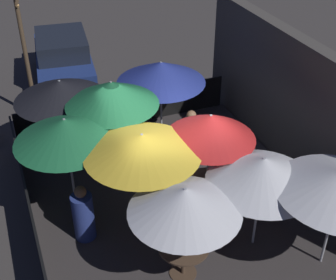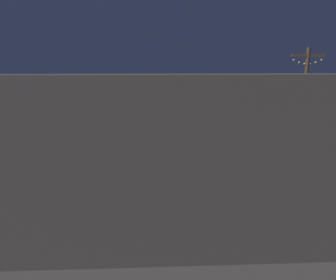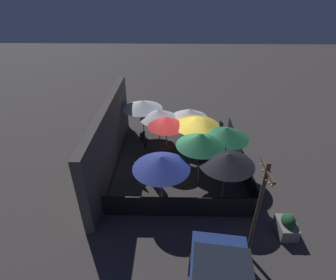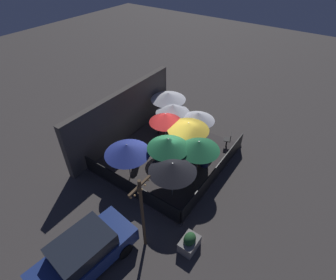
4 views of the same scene
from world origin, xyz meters
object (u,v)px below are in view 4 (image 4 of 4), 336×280
at_px(patio_umbrella_2, 199,145).
at_px(patio_umbrella_3, 172,167).
at_px(patio_umbrella_0, 198,116).
at_px(parked_car_0, 84,253).
at_px(patio_chair_0, 158,126).
at_px(dining_table_1, 166,139).
at_px(patio_chair_1, 131,148).
at_px(light_post, 142,212).
at_px(patio_umbrella_1, 166,118).
at_px(patio_chair_2, 228,139).
at_px(patio_umbrella_5, 168,143).
at_px(patio_umbrella_8, 173,109).
at_px(patio_umbrella_6, 127,149).
at_px(patio_umbrella_7, 188,126).
at_px(planter_box, 189,242).
at_px(patron_0, 137,155).
at_px(patio_umbrella_4, 168,96).
at_px(patron_1, 205,158).
at_px(dining_table_0, 197,133).

distance_m(patio_umbrella_2, patio_umbrella_3, 1.90).
height_order(patio_umbrella_0, parked_car_0, patio_umbrella_0).
bearing_deg(patio_chair_0, dining_table_1, 0.00).
distance_m(patio_chair_1, light_post, 5.80).
xyz_separation_m(patio_umbrella_3, patio_chair_0, (3.71, 3.65, -1.43)).
distance_m(patio_umbrella_1, patio_chair_2, 4.01).
xyz_separation_m(patio_umbrella_1, patio_umbrella_5, (-1.85, -1.48, 0.12)).
height_order(patio_umbrella_3, patio_umbrella_8, patio_umbrella_3).
height_order(patio_umbrella_6, patio_umbrella_8, patio_umbrella_6).
height_order(patio_umbrella_0, patio_umbrella_7, patio_umbrella_7).
bearing_deg(patio_umbrella_1, patio_umbrella_0, -38.12).
bearing_deg(planter_box, light_post, 119.49).
distance_m(patio_umbrella_1, dining_table_1, 1.48).
height_order(patio_chair_2, parked_car_0, parked_car_0).
relative_size(patio_umbrella_6, light_post, 0.59).
xyz_separation_m(planter_box, light_post, (-0.90, 1.59, 1.77)).
distance_m(patio_umbrella_0, patron_0, 4.14).
bearing_deg(patron_0, patio_umbrella_3, 5.96).
relative_size(patio_umbrella_8, light_post, 0.55).
xyz_separation_m(patio_umbrella_8, light_post, (-6.84, -3.30, 0.20)).
bearing_deg(patio_chair_1, parked_car_0, -118.46).
xyz_separation_m(patio_umbrella_8, patio_chair_2, (0.84, -3.41, -1.31)).
relative_size(patio_umbrella_4, planter_box, 2.50).
distance_m(patio_umbrella_4, light_post, 8.86).
height_order(patio_umbrella_7, patio_chair_1, patio_umbrella_7).
bearing_deg(dining_table_1, patio_umbrella_0, -38.12).
bearing_deg(patio_chair_0, patio_chair_1, -55.34).
bearing_deg(patron_1, patio_umbrella_3, -33.45).
relative_size(patio_umbrella_4, patio_chair_0, 2.35).
relative_size(patio_umbrella_3, patron_1, 1.71).
bearing_deg(patio_umbrella_4, dining_table_1, -148.16).
xyz_separation_m(patio_umbrella_4, patio_chair_1, (-3.96, -0.17, -1.47)).
height_order(patio_umbrella_0, patio_umbrella_8, patio_umbrella_8).
xyz_separation_m(patron_0, planter_box, (-2.60, -4.99, -0.28)).
xyz_separation_m(patio_umbrella_0, light_post, (-7.05, -1.68, 0.23)).
height_order(patio_chair_2, patron_1, patron_1).
bearing_deg(parked_car_0, patio_chair_0, 25.47).
relative_size(patio_umbrella_0, dining_table_0, 2.18).
distance_m(patron_0, planter_box, 5.63).
distance_m(patio_umbrella_1, light_post, 6.22).
distance_m(patio_umbrella_8, dining_table_0, 2.05).
bearing_deg(patron_1, patio_umbrella_7, -125.44).
bearing_deg(patio_umbrella_8, patio_umbrella_1, -162.54).
relative_size(patio_umbrella_2, patio_umbrella_5, 0.93).
bearing_deg(patio_umbrella_7, patio_umbrella_4, 52.45).
height_order(patio_umbrella_6, dining_table_0, patio_umbrella_6).
relative_size(patio_umbrella_0, patio_chair_0, 2.15).
distance_m(patio_umbrella_2, patio_chair_1, 4.25).
distance_m(patio_umbrella_0, light_post, 7.25).
relative_size(patio_umbrella_0, patio_umbrella_1, 0.87).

